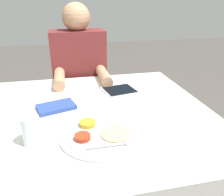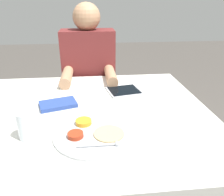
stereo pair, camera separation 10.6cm
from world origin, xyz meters
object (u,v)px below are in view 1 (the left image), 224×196
(tablet_device, at_px, (120,90))
(drinking_glass, at_px, (31,130))
(thali_tray, at_px, (100,134))
(red_notebook, at_px, (56,107))
(person_diner, at_px, (81,93))

(tablet_device, xyz_separation_m, drinking_glass, (-0.45, -0.43, 0.05))
(thali_tray, bearing_deg, red_notebook, 122.12)
(person_diner, bearing_deg, drinking_glass, -105.67)
(person_diner, xyz_separation_m, drinking_glass, (-0.24, -0.86, 0.23))
(thali_tray, height_order, tablet_device, thali_tray)
(red_notebook, height_order, tablet_device, red_notebook)
(red_notebook, height_order, drinking_glass, drinking_glass)
(thali_tray, relative_size, red_notebook, 1.59)
(red_notebook, distance_m, drinking_glass, 0.29)
(red_notebook, relative_size, drinking_glass, 1.83)
(tablet_device, relative_size, drinking_glass, 1.93)
(red_notebook, bearing_deg, drinking_glass, -106.52)
(drinking_glass, bearing_deg, red_notebook, 73.48)
(thali_tray, bearing_deg, person_diner, 91.06)
(red_notebook, xyz_separation_m, tablet_device, (0.36, 0.16, -0.00))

